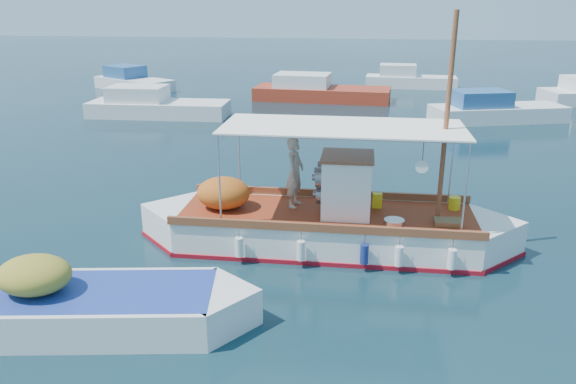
# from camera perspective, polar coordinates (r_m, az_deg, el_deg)

# --- Properties ---
(ground) EXTENTS (160.00, 160.00, 0.00)m
(ground) POSITION_cam_1_polar(r_m,az_deg,el_deg) (14.14, 5.60, -6.07)
(ground) COLOR black
(ground) RESTS_ON ground
(fishing_caique) EXTENTS (9.76, 2.78, 5.95)m
(fishing_caique) POSITION_cam_1_polar(r_m,az_deg,el_deg) (14.29, 3.64, -3.42)
(fishing_caique) COLOR white
(fishing_caique) RESTS_ON ground
(dinghy) EXTENTS (6.73, 2.66, 1.66)m
(dinghy) POSITION_cam_1_polar(r_m,az_deg,el_deg) (11.65, -20.27, -11.14)
(dinghy) COLOR white
(dinghy) RESTS_ON ground
(bg_boat_nw) EXTENTS (7.44, 2.64, 1.80)m
(bg_boat_nw) POSITION_cam_1_polar(r_m,az_deg,el_deg) (31.22, -13.39, 8.39)
(bg_boat_nw) COLOR silver
(bg_boat_nw) RESTS_ON ground
(bg_boat_n) EXTENTS (8.49, 3.40, 1.80)m
(bg_boat_n) POSITION_cam_1_polar(r_m,az_deg,el_deg) (35.47, 3.06, 10.10)
(bg_boat_n) COLOR #9C2D1A
(bg_boat_n) RESTS_ON ground
(bg_boat_ne) EXTENTS (7.13, 4.02, 1.80)m
(bg_boat_ne) POSITION_cam_1_polar(r_m,az_deg,el_deg) (30.95, 20.19, 7.66)
(bg_boat_ne) COLOR silver
(bg_boat_ne) RESTS_ON ground
(bg_boat_far_w) EXTENTS (6.40, 5.05, 1.80)m
(bg_boat_far_w) POSITION_cam_1_polar(r_m,az_deg,el_deg) (41.10, -15.53, 10.67)
(bg_boat_far_w) COLOR silver
(bg_boat_far_w) RESTS_ON ground
(bg_boat_far_n) EXTENTS (6.36, 2.28, 1.80)m
(bg_boat_far_n) POSITION_cam_1_polar(r_m,az_deg,el_deg) (41.54, 12.08, 11.02)
(bg_boat_far_n) COLOR silver
(bg_boat_far_n) RESTS_ON ground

